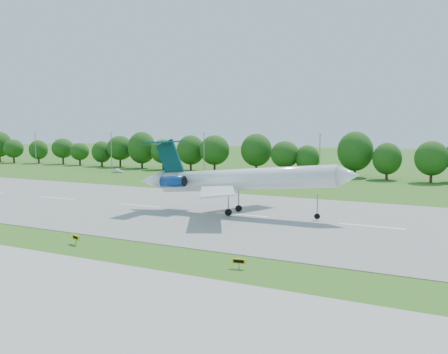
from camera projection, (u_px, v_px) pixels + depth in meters
ground at (23, 232)px, 65.74m from camera, size 600.00×600.00×0.00m
runway at (140, 206)px, 87.73m from camera, size 400.00×45.00×0.08m
tree_line at (280, 154)px, 146.07m from camera, size 288.40×8.40×10.40m
light_poles at (258, 155)px, 138.42m from camera, size 175.90×0.25×12.19m
airliner at (234, 179)px, 78.36m from camera, size 36.64×26.55×11.74m
taxi_sign_centre at (76, 238)px, 58.58m from camera, size 1.60×0.72×1.15m
taxi_sign_right at (239, 261)px, 48.48m from camera, size 1.44×0.40×1.01m
service_vehicle_a at (117, 171)px, 153.78m from camera, size 3.68×1.84×1.16m
service_vehicle_b at (257, 175)px, 139.93m from camera, size 4.03×2.85×1.27m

